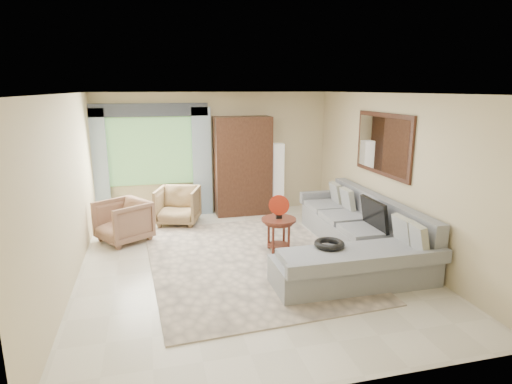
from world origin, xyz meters
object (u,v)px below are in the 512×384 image
object	(u,v)px
tv_screen	(374,214)
floor_lamp	(277,177)
potted_plant	(119,209)
armchair_left	(123,221)
armchair_right	(178,206)
armoire	(243,166)
sectional_sofa	(356,240)
coffee_table	(279,234)

from	to	relation	value
tv_screen	floor_lamp	distance (m)	3.10
floor_lamp	potted_plant	bearing A→B (deg)	-179.57
armchair_left	floor_lamp	xyz separation A→B (m)	(3.25, 1.29, 0.38)
armchair_right	armoire	xyz separation A→B (m)	(1.43, 0.41, 0.68)
armchair_left	floor_lamp	world-z (taller)	floor_lamp
potted_plant	armoire	world-z (taller)	armoire
tv_screen	potted_plant	world-z (taller)	tv_screen
sectional_sofa	armchair_right	world-z (taller)	sectional_sofa
armchair_right	armoire	size ratio (longest dim) A/B	0.39
armchair_left	armchair_right	world-z (taller)	armchair_right
coffee_table	armchair_left	size ratio (longest dim) A/B	0.70
tv_screen	coffee_table	distance (m)	1.58
tv_screen	potted_plant	xyz separation A→B (m)	(-4.10, 2.99, -0.45)
sectional_sofa	tv_screen	distance (m)	0.52
tv_screen	floor_lamp	bearing A→B (deg)	103.05
floor_lamp	armoire	bearing A→B (deg)	-175.71
armchair_right	tv_screen	bearing A→B (deg)	-23.15
coffee_table	armchair_left	bearing A→B (deg)	155.61
sectional_sofa	tv_screen	world-z (taller)	tv_screen
armchair_right	potted_plant	distance (m)	1.26
armoire	tv_screen	bearing A→B (deg)	-63.13
floor_lamp	tv_screen	bearing A→B (deg)	-76.95
sectional_sofa	armoire	distance (m)	3.24
sectional_sofa	potted_plant	size ratio (longest dim) A/B	6.46
tv_screen	armoire	size ratio (longest dim) A/B	0.35
potted_plant	armoire	size ratio (longest dim) A/B	0.25
coffee_table	potted_plant	xyz separation A→B (m)	(-2.69, 2.41, -0.04)
armoire	floor_lamp	xyz separation A→B (m)	(0.80, 0.06, -0.30)
coffee_table	armchair_left	world-z (taller)	armchair_left
tv_screen	armoire	distance (m)	3.33
armchair_left	armoire	distance (m)	2.82
coffee_table	potted_plant	distance (m)	3.62
armchair_right	potted_plant	size ratio (longest dim) A/B	1.53
potted_plant	armoire	xyz separation A→B (m)	(2.60, -0.03, 0.78)
armchair_left	potted_plant	size ratio (longest dim) A/B	1.53
armchair_left	armchair_right	distance (m)	1.31
armchair_right	floor_lamp	distance (m)	2.31
armchair_right	floor_lamp	bearing A→B (deg)	29.82
armchair_right	potted_plant	bearing A→B (deg)	177.06
armchair_left	armchair_right	bearing A→B (deg)	95.91
sectional_sofa	tv_screen	bearing A→B (deg)	-13.25
armchair_right	coffee_table	bearing A→B (deg)	-34.48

